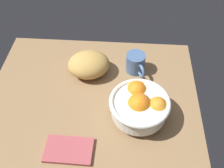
{
  "coord_description": "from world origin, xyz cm",
  "views": [
    {
      "loc": [
        11.31,
        -58.23,
        75.16
      ],
      "look_at": [
        7.09,
        3.21,
        5.0
      ],
      "focal_mm": 41.64,
      "sensor_mm": 36.0,
      "label": 1
    }
  ],
  "objects_px": {
    "bread_loaf": "(89,64)",
    "mug": "(136,63)",
    "fruit_bowl": "(140,105)",
    "napkin_folded": "(69,150)"
  },
  "relations": [
    {
      "from": "bread_loaf",
      "to": "napkin_folded",
      "type": "xyz_separation_m",
      "value": [
        -0.02,
        -0.34,
        -0.04
      ]
    },
    {
      "from": "bread_loaf",
      "to": "mug",
      "type": "distance_m",
      "value": 0.18
    },
    {
      "from": "fruit_bowl",
      "to": "napkin_folded",
      "type": "relative_size",
      "value": 1.34
    },
    {
      "from": "napkin_folded",
      "to": "bread_loaf",
      "type": "bearing_deg",
      "value": 86.41
    },
    {
      "from": "bread_loaf",
      "to": "napkin_folded",
      "type": "height_order",
      "value": "bread_loaf"
    },
    {
      "from": "bread_loaf",
      "to": "mug",
      "type": "bearing_deg",
      "value": 7.83
    },
    {
      "from": "bread_loaf",
      "to": "napkin_folded",
      "type": "distance_m",
      "value": 0.35
    },
    {
      "from": "fruit_bowl",
      "to": "mug",
      "type": "height_order",
      "value": "fruit_bowl"
    },
    {
      "from": "fruit_bowl",
      "to": "napkin_folded",
      "type": "bearing_deg",
      "value": -145.71
    },
    {
      "from": "napkin_folded",
      "to": "mug",
      "type": "distance_m",
      "value": 0.42
    }
  ]
}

